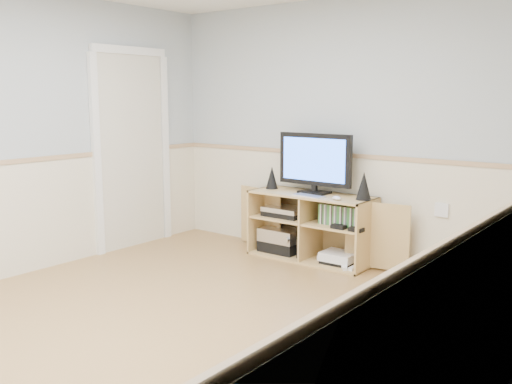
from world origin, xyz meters
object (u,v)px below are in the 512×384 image
(monitor, at_px, (315,161))
(game_consoles, at_px, (338,258))
(media_cabinet, at_px, (314,225))
(keyboard, at_px, (309,196))

(monitor, bearing_deg, game_consoles, -10.83)
(media_cabinet, bearing_deg, monitor, -90.00)
(media_cabinet, height_order, game_consoles, media_cabinet)
(media_cabinet, distance_m, monitor, 0.63)
(monitor, height_order, keyboard, monitor)
(monitor, xyz_separation_m, keyboard, (0.06, -0.19, -0.31))
(monitor, height_order, game_consoles, monitor)
(keyboard, height_order, game_consoles, keyboard)
(media_cabinet, relative_size, monitor, 2.46)
(keyboard, bearing_deg, monitor, 113.38)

